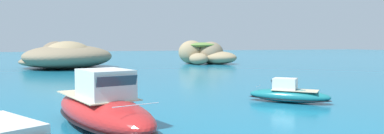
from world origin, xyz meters
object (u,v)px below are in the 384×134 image
object	(u,v)px
islet_large	(68,58)
motorboat_red	(102,109)
islet_small	(206,54)
motorboat_teal	(288,94)

from	to	relation	value
islet_large	motorboat_red	world-z (taller)	islet_large
islet_small	motorboat_teal	xyz separation A→B (m)	(-14.45, -50.80, -1.64)
motorboat_teal	islet_large	bearing A→B (deg)	107.46
islet_small	islet_large	bearing A→B (deg)	-174.87
islet_large	motorboat_teal	distance (m)	50.48
motorboat_teal	motorboat_red	distance (m)	15.39
islet_large	motorboat_teal	bearing A→B (deg)	-72.54
islet_large	islet_small	distance (m)	29.72
islet_large	islet_small	size ratio (longest dim) A/B	1.66
islet_small	motorboat_teal	world-z (taller)	islet_small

